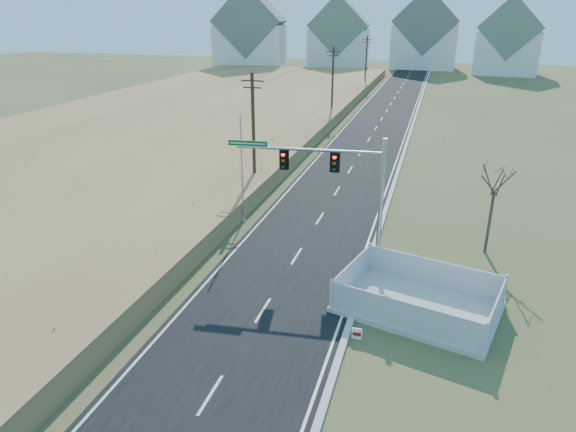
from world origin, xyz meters
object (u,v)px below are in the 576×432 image
(traffic_signal_mast, at_px, (348,185))
(bare_tree, at_px, (496,179))
(flagpole, at_px, (242,180))
(fence_enclosure, at_px, (417,304))
(open_sign, at_px, (357,334))

(traffic_signal_mast, distance_m, bare_tree, 8.38)
(flagpole, height_order, bare_tree, flagpole)
(fence_enclosure, bearing_deg, bare_tree, 79.52)
(traffic_signal_mast, bearing_deg, fence_enclosure, -52.24)
(fence_enclosure, relative_size, flagpole, 1.13)
(flagpole, bearing_deg, fence_enclosure, -34.18)
(fence_enclosure, xyz_separation_m, bare_tree, (3.50, 7.55, 4.22))
(traffic_signal_mast, height_order, fence_enclosure, traffic_signal_mast)
(fence_enclosure, xyz_separation_m, open_sign, (-2.37, -3.21, -0.01))
(fence_enclosure, distance_m, bare_tree, 9.33)
(fence_enclosure, bearing_deg, traffic_signal_mast, 147.67)
(fence_enclosure, bearing_deg, flagpole, 160.20)
(fence_enclosure, distance_m, flagpole, 14.60)
(traffic_signal_mast, bearing_deg, flagpole, 149.85)
(traffic_signal_mast, distance_m, fence_enclosure, 7.52)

